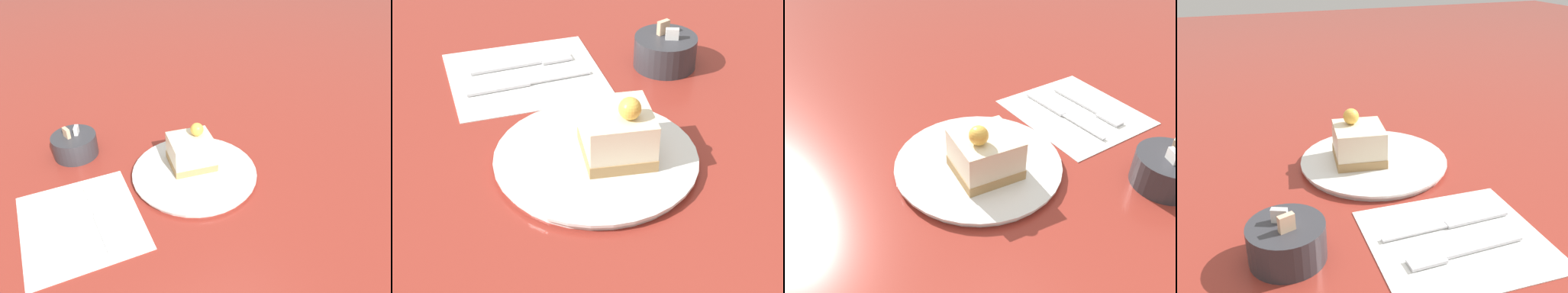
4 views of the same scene
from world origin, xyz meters
TOP-DOWN VIEW (x-y plane):
  - ground_plane at (0.00, 0.00)m, footprint 4.00×4.00m
  - plate at (-0.02, -0.03)m, footprint 0.26×0.26m
  - cake_slice at (-0.02, 0.00)m, footprint 0.10×0.10m
  - napkin at (-0.27, -0.05)m, footprint 0.22×0.24m
  - fork at (-0.30, -0.04)m, footprint 0.02×0.16m
  - knife at (-0.24, -0.07)m, footprint 0.01×0.19m
  - sugar_bowl at (-0.23, 0.16)m, footprint 0.10×0.10m

SIDE VIEW (x-z plane):
  - ground_plane at x=0.00m, z-range 0.00..0.00m
  - napkin at x=-0.27m, z-range 0.00..0.00m
  - fork at x=-0.30m, z-range 0.00..0.01m
  - knife at x=-0.24m, z-range 0.00..0.01m
  - plate at x=-0.02m, z-range 0.00..0.01m
  - sugar_bowl at x=-0.23m, z-range -0.01..0.06m
  - cake_slice at x=-0.02m, z-range 0.00..0.09m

